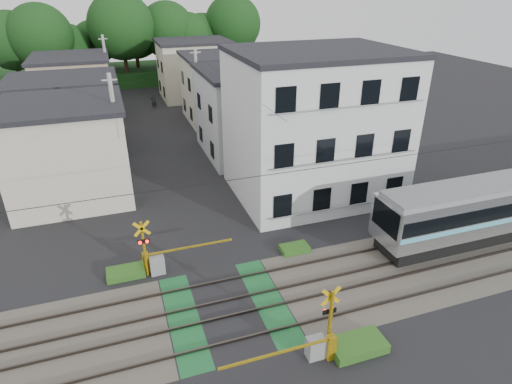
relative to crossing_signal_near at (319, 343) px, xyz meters
name	(u,v)px	position (x,y,z in m)	size (l,w,h in m)	color
ground	(227,309)	(-2.59, 3.65, -0.71)	(120.00, 120.00, 0.00)	black
track_bed	(227,309)	(-2.59, 3.65, -0.67)	(120.00, 120.00, 0.14)	#47423A
crossing_signal_near	(319,343)	(0.00, 0.00, 0.00)	(4.74, 0.65, 3.09)	#E8B40C
crossing_signal_far	(155,261)	(-5.17, 7.31, 0.00)	(4.74, 0.65, 3.09)	#E8B40C
apartment_block	(314,125)	(5.91, 13.15, 3.94)	(10.20, 8.36, 9.30)	silver
houses_row	(154,97)	(-2.33, 29.57, 2.53)	(22.07, 31.35, 6.80)	beige
tree_hill	(134,41)	(-2.06, 51.64, 4.95)	(40.00, 13.70, 11.86)	#153A13
catenary	(356,214)	(3.41, 3.69, 2.98)	(60.00, 5.04, 7.00)	#2D2D33
utility_poles	(141,97)	(-3.64, 26.66, 3.37)	(7.90, 42.00, 8.00)	#A5A5A0
pedestrian	(154,101)	(-1.59, 38.03, 0.09)	(0.59, 0.39, 1.61)	#24242D
weed_patches	(265,299)	(-0.83, 3.56, -0.53)	(10.25, 8.80, 0.40)	#2D5E1E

